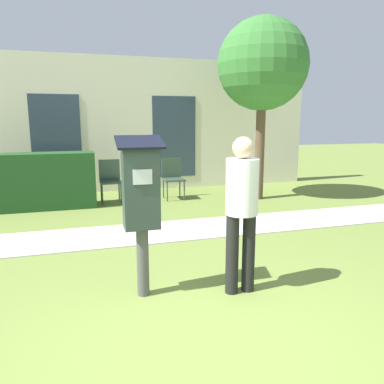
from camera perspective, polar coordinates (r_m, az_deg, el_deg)
name	(u,v)px	position (r m, az deg, el deg)	size (l,w,h in m)	color
ground_plane	(208,340)	(3.23, 2.48, -21.67)	(40.00, 40.00, 0.00)	olive
sidewalk	(145,233)	(5.87, -7.15, -6.23)	(12.00, 1.10, 0.02)	beige
building_facade	(117,125)	(9.38, -11.38, 9.94)	(10.00, 0.26, 3.20)	beige
parking_meter	(141,196)	(3.62, -7.77, -0.62)	(0.44, 0.31, 1.59)	#4C4C4C
person_standing	(242,203)	(3.71, 7.58, -1.72)	(0.32, 0.32, 1.58)	black
outdoor_chair_left	(110,177)	(8.15, -12.38, 2.22)	(0.44, 0.44, 0.90)	#334738
outdoor_chair_middle	(173,175)	(8.30, -2.98, 2.62)	(0.44, 0.44, 0.90)	#334738
hedge_row	(35,181)	(7.91, -22.81, 1.50)	(2.28, 0.60, 1.10)	#1E471E
tree	(263,65)	(8.37, 10.72, 18.42)	(1.90, 1.90, 3.82)	brown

